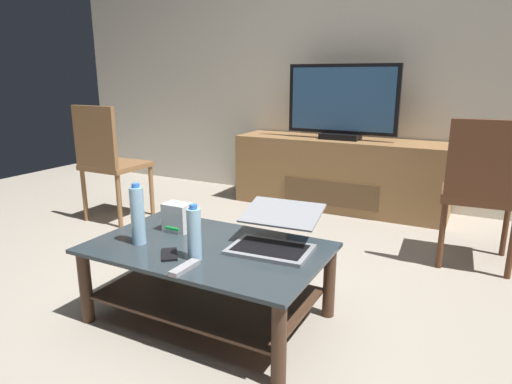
# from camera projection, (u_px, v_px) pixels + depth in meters

# --- Properties ---
(ground_plane) EXTENTS (7.68, 7.68, 0.00)m
(ground_plane) POSITION_uv_depth(u_px,v_px,m) (219.00, 309.00, 2.28)
(ground_plane) COLOR #9E9384
(back_wall) EXTENTS (6.40, 0.12, 2.80)m
(back_wall) POSITION_uv_depth(u_px,v_px,m) (358.00, 49.00, 3.97)
(back_wall) COLOR beige
(back_wall) RESTS_ON ground
(coffee_table) EXTENTS (1.12, 0.69, 0.38)m
(coffee_table) POSITION_uv_depth(u_px,v_px,m) (208.00, 269.00, 2.13)
(coffee_table) COLOR #2D383D
(coffee_table) RESTS_ON ground
(media_cabinet) EXTENTS (1.88, 0.50, 0.63)m
(media_cabinet) POSITION_uv_depth(u_px,v_px,m) (339.00, 174.00, 3.98)
(media_cabinet) COLOR olive
(media_cabinet) RESTS_ON ground
(television) EXTENTS (0.97, 0.20, 0.64)m
(television) POSITION_uv_depth(u_px,v_px,m) (342.00, 104.00, 3.80)
(television) COLOR black
(television) RESTS_ON media_cabinet
(dining_chair) EXTENTS (0.47, 0.47, 0.93)m
(dining_chair) POSITION_uv_depth(u_px,v_px,m) (482.00, 187.00, 2.67)
(dining_chair) COLOR #59331E
(dining_chair) RESTS_ON ground
(side_chair) EXTENTS (0.44, 0.44, 0.95)m
(side_chair) POSITION_uv_depth(u_px,v_px,m) (108.00, 158.00, 3.55)
(side_chair) COLOR brown
(side_chair) RESTS_ON ground
(laptop) EXTENTS (0.40, 0.43, 0.18)m
(laptop) POSITION_uv_depth(u_px,v_px,m) (275.00, 234.00, 2.08)
(laptop) COLOR gray
(laptop) RESTS_ON coffee_table
(router_box) EXTENTS (0.14, 0.10, 0.15)m
(router_box) POSITION_uv_depth(u_px,v_px,m) (178.00, 217.00, 2.29)
(router_box) COLOR white
(router_box) RESTS_ON coffee_table
(water_bottle_near) EXTENTS (0.07, 0.07, 0.30)m
(water_bottle_near) POSITION_uv_depth(u_px,v_px,m) (138.00, 215.00, 2.10)
(water_bottle_near) COLOR #99C6E5
(water_bottle_near) RESTS_ON coffee_table
(water_bottle_far) EXTENTS (0.06, 0.06, 0.25)m
(water_bottle_far) POSITION_uv_depth(u_px,v_px,m) (194.00, 234.00, 1.93)
(water_bottle_far) COLOR #99C6E5
(water_bottle_far) RESTS_ON coffee_table
(cell_phone) EXTENTS (0.14, 0.15, 0.01)m
(cell_phone) POSITION_uv_depth(u_px,v_px,m) (169.00, 254.00, 1.99)
(cell_phone) COLOR black
(cell_phone) RESTS_ON coffee_table
(tv_remote) EXTENTS (0.05, 0.16, 0.02)m
(tv_remote) POSITION_uv_depth(u_px,v_px,m) (185.00, 268.00, 1.84)
(tv_remote) COLOR #99999E
(tv_remote) RESTS_ON coffee_table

